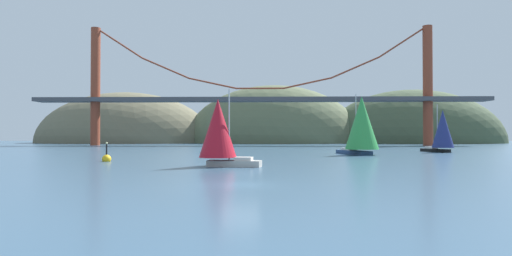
% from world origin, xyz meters
% --- Properties ---
extents(ground_plane, '(360.00, 360.00, 0.00)m').
position_xyz_m(ground_plane, '(0.00, 0.00, 0.00)').
color(ground_plane, '#385670').
extents(headland_left, '(71.74, 44.00, 40.65)m').
position_xyz_m(headland_left, '(-55.00, 135.00, 0.00)').
color(headland_left, '#6B664C').
rests_on(headland_left, ground_plane).
extents(headland_right, '(71.30, 44.00, 42.24)m').
position_xyz_m(headland_right, '(60.00, 135.00, 0.00)').
color(headland_right, '#425138').
rests_on(headland_right, ground_plane).
extents(headland_center, '(70.83, 44.00, 45.95)m').
position_xyz_m(headland_center, '(5.00, 135.00, 0.00)').
color(headland_center, '#5B6647').
rests_on(headland_center, ground_plane).
extents(suspension_bridge, '(136.62, 6.00, 36.19)m').
position_xyz_m(suspension_bridge, '(0.00, 95.00, 15.53)').
color(suspension_bridge, brown).
rests_on(suspension_bridge, ground_plane).
extents(sailboat_green_sail, '(6.83, 10.04, 10.08)m').
position_xyz_m(sailboat_green_sail, '(17.29, 39.29, 4.99)').
color(sailboat_green_sail, navy).
rests_on(sailboat_green_sail, ground_plane).
extents(sailboat_crimson_sail, '(6.89, 4.53, 8.08)m').
position_xyz_m(sailboat_crimson_sail, '(-3.19, 15.22, 3.76)').
color(sailboat_crimson_sail, '#B7B2A8').
rests_on(sailboat_crimson_sail, ground_plane).
extents(sailboat_navy_sail, '(5.05, 7.52, 9.08)m').
position_xyz_m(sailboat_navy_sail, '(34.69, 49.29, 4.14)').
color(sailboat_navy_sail, black).
rests_on(sailboat_navy_sail, ground_plane).
extents(channel_buoy, '(1.10, 1.10, 2.64)m').
position_xyz_m(channel_buoy, '(-17.99, 22.61, 0.37)').
color(channel_buoy, gold).
rests_on(channel_buoy, ground_plane).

